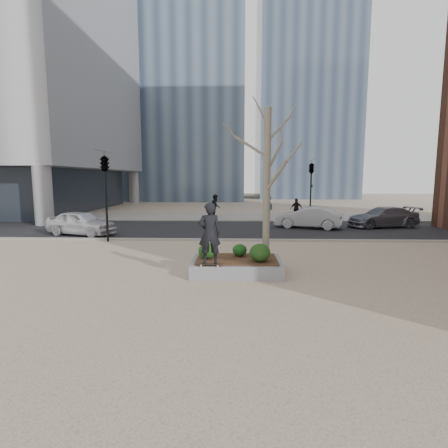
{
  "coord_description": "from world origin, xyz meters",
  "views": [
    {
      "loc": [
        0.97,
        -11.56,
        3.21
      ],
      "look_at": [
        0.5,
        2.0,
        1.4
      ],
      "focal_mm": 28.0,
      "sensor_mm": 36.0,
      "label": 1
    }
  ],
  "objects_px": {
    "skateboard": "(210,265)",
    "police_car": "(81,223)",
    "planter": "(237,266)",
    "skateboarder": "(210,233)"
  },
  "relations": [
    {
      "from": "skateboard",
      "to": "skateboarder",
      "type": "relative_size",
      "value": 0.4
    },
    {
      "from": "planter",
      "to": "skateboarder",
      "type": "height_order",
      "value": "skateboarder"
    },
    {
      "from": "skateboarder",
      "to": "police_car",
      "type": "xyz_separation_m",
      "value": [
        -7.82,
        8.33,
        -0.79
      ]
    },
    {
      "from": "police_car",
      "to": "skateboard",
      "type": "bearing_deg",
      "value": -118.65
    },
    {
      "from": "skateboard",
      "to": "skateboarder",
      "type": "height_order",
      "value": "skateboarder"
    },
    {
      "from": "skateboard",
      "to": "police_car",
      "type": "relative_size",
      "value": 0.2
    },
    {
      "from": "skateboard",
      "to": "police_car",
      "type": "distance_m",
      "value": 11.43
    },
    {
      "from": "planter",
      "to": "skateboard",
      "type": "relative_size",
      "value": 3.85
    },
    {
      "from": "planter",
      "to": "skateboarder",
      "type": "bearing_deg",
      "value": -134.02
    },
    {
      "from": "skateboarder",
      "to": "police_car",
      "type": "bearing_deg",
      "value": -54.89
    }
  ]
}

